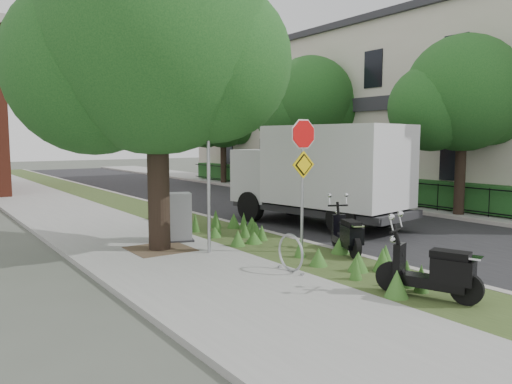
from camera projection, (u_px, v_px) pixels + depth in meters
ground at (362, 254)px, 12.01m from camera, size 120.00×120.00×0.00m
sidewalk_near at (70, 215)px, 17.74m from camera, size 3.50×60.00×0.12m
verge at (143, 209)px, 19.31m from camera, size 2.00×60.00×0.12m
kerb_near at (167, 207)px, 19.88m from camera, size 0.20×60.00×0.13m
road at (240, 202)px, 21.88m from camera, size 7.00×60.00×0.01m
kerb_far at (301, 196)px, 23.86m from camera, size 0.20×60.00×0.13m
footpath_far at (327, 194)px, 24.83m from camera, size 3.20×60.00×0.12m
street_tree_main at (151, 50)px, 11.52m from camera, size 6.21×5.54×7.66m
bare_post at (209, 167)px, 11.44m from camera, size 0.08×0.08×4.00m
bike_hoop at (291, 253)px, 9.93m from camera, size 0.06×0.78×0.77m
sign_assembly at (303, 158)px, 11.45m from camera, size 0.94×0.08×3.22m
fence_far at (312, 183)px, 24.20m from camera, size 0.04×24.00×1.00m
hedge_far at (323, 182)px, 24.59m from camera, size 1.00×24.00×1.10m
terrace_houses at (375, 113)px, 26.27m from camera, size 7.40×26.40×8.20m
far_tree_a at (461, 99)px, 17.20m from camera, size 4.60×4.10×6.22m
far_tree_b at (309, 105)px, 23.70m from camera, size 4.83×4.31×6.56m
far_tree_c at (222, 120)px, 30.27m from camera, size 4.37×3.89×5.93m
scooter_near at (440, 276)px, 8.15m from camera, size 0.78×1.70×0.84m
scooter_far at (348, 237)px, 11.42m from camera, size 0.84×1.59×0.81m
box_truck at (321, 171)px, 15.80m from camera, size 3.25×6.28×2.71m
utility_cabinet at (175, 218)px, 12.93m from camera, size 1.09×0.89×1.25m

